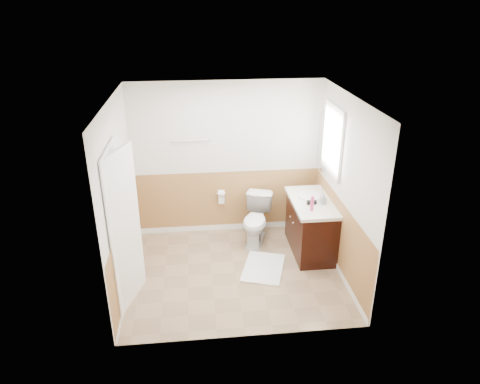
{
  "coord_description": "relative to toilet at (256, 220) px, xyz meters",
  "views": [
    {
      "loc": [
        -0.5,
        -5.26,
        3.64
      ],
      "look_at": [
        0.1,
        0.25,
        1.15
      ],
      "focal_mm": 32.87,
      "sensor_mm": 36.0,
      "label": 1
    }
  ],
  "objects": [
    {
      "name": "soap_dispenser",
      "position": [
        0.91,
        -0.48,
        0.56
      ],
      "size": [
        0.08,
        0.09,
        0.17
      ],
      "primitive_type": "imported",
      "rotation": [
        0.0,
        0.0,
        0.1
      ],
      "color": "#929BA4",
      "rests_on": "countertop"
    },
    {
      "name": "toilet",
      "position": [
        0.0,
        0.0,
        0.0
      ],
      "size": [
        0.63,
        0.84,
        0.76
      ],
      "primitive_type": "imported",
      "rotation": [
        0.0,
        0.0,
        -0.31
      ],
      "color": "white",
      "rests_on": "floor"
    },
    {
      "name": "wall_right",
      "position": [
        1.08,
        -0.85,
        0.87
      ],
      "size": [
        0.0,
        3.0,
        3.0
      ],
      "primitive_type": "plane",
      "rotation": [
        1.57,
        0.0,
        -1.57
      ],
      "color": "silver",
      "rests_on": "floor"
    },
    {
      "name": "wainscot_left",
      "position": [
        -1.91,
        -0.85,
        0.12
      ],
      "size": [
        0.0,
        2.6,
        2.6
      ],
      "primitive_type": "plane",
      "rotation": [
        1.57,
        0.0,
        1.57
      ],
      "color": "#A27541",
      "rests_on": "floor"
    },
    {
      "name": "door_frame",
      "position": [
        -1.9,
        -1.3,
        0.65
      ],
      "size": [
        0.02,
        0.92,
        2.1
      ],
      "primitive_type": "cube",
      "color": "white",
      "rests_on": "wall_left"
    },
    {
      "name": "mirror_panel",
      "position": [
        1.05,
        0.25,
        1.17
      ],
      "size": [
        0.02,
        0.35,
        0.9
      ],
      "primitive_type": "cube",
      "color": "silver",
      "rests_on": "wall_right"
    },
    {
      "name": "tp_sheet",
      "position": [
        -0.52,
        0.38,
        0.21
      ],
      "size": [
        0.1,
        0.01,
        0.16
      ],
      "primitive_type": "cube",
      "color": "white",
      "rests_on": "tp_roll"
    },
    {
      "name": "wainscot_right",
      "position": [
        1.07,
        -0.85,
        0.12
      ],
      "size": [
        0.0,
        2.6,
        2.6
      ],
      "primitive_type": "plane",
      "rotation": [
        1.57,
        0.0,
        -1.57
      ],
      "color": "#A27541",
      "rests_on": "floor"
    },
    {
      "name": "window_glass",
      "position": [
        1.06,
        -0.26,
        1.37
      ],
      "size": [
        0.01,
        0.7,
        0.9
      ],
      "primitive_type": "cube",
      "color": "white",
      "rests_on": "wall_right"
    },
    {
      "name": "towel_bar",
      "position": [
        -0.97,
        0.4,
        1.22
      ],
      "size": [
        0.62,
        0.02,
        0.02
      ],
      "primitive_type": "cylinder",
      "rotation": [
        0.0,
        1.57,
        0.0
      ],
      "color": "silver",
      "rests_on": "wall_back"
    },
    {
      "name": "wall_front",
      "position": [
        -0.42,
        -2.15,
        0.87
      ],
      "size": [
        3.0,
        0.0,
        3.0
      ],
      "primitive_type": "plane",
      "rotation": [
        -1.57,
        0.0,
        0.0
      ],
      "color": "silver",
      "rests_on": "floor"
    },
    {
      "name": "window_frame",
      "position": [
        1.05,
        -0.26,
        1.37
      ],
      "size": [
        0.04,
        0.8,
        1.0
      ],
      "primitive_type": "cube",
      "color": "white",
      "rests_on": "wall_right"
    },
    {
      "name": "faucet",
      "position": [
        0.97,
        -0.22,
        0.54
      ],
      "size": [
        0.02,
        0.02,
        0.14
      ],
      "primitive_type": "cylinder",
      "color": "silver",
      "rests_on": "countertop"
    },
    {
      "name": "vanity_knob_right",
      "position": [
        0.49,
        -0.27,
        0.17
      ],
      "size": [
        0.03,
        0.03,
        0.03
      ],
      "primitive_type": "sphere",
      "color": "silver",
      "rests_on": "vanity_cabinet"
    },
    {
      "name": "door_knob",
      "position": [
        -1.76,
        -0.97,
        0.57
      ],
      "size": [
        0.06,
        0.06,
        0.06
      ],
      "primitive_type": "sphere",
      "color": "silver",
      "rests_on": "door"
    },
    {
      "name": "sink_basin",
      "position": [
        0.79,
        -0.22,
        0.48
      ],
      "size": [
        0.36,
        0.36,
        0.02
      ],
      "primitive_type": "cylinder",
      "color": "white",
      "rests_on": "countertop"
    },
    {
      "name": "floor",
      "position": [
        -0.42,
        -0.85,
        -0.38
      ],
      "size": [
        3.0,
        3.0,
        0.0
      ],
      "primitive_type": "plane",
      "color": "#8C7051",
      "rests_on": "ground"
    },
    {
      "name": "ceiling",
      "position": [
        -0.42,
        -0.85,
        2.12
      ],
      "size": [
        3.0,
        3.0,
        0.0
      ],
      "primitive_type": "plane",
      "rotation": [
        3.14,
        0.0,
        0.0
      ],
      "color": "white",
      "rests_on": "floor"
    },
    {
      "name": "hair_dryer_body",
      "position": [
        0.74,
        -0.48,
        0.51
      ],
      "size": [
        0.14,
        0.07,
        0.07
      ],
      "primitive_type": "cylinder",
      "rotation": [
        0.0,
        1.57,
        0.0
      ],
      "color": "black",
      "rests_on": "countertop"
    },
    {
      "name": "bath_mat",
      "position": [
        0.0,
        -0.79,
        -0.37
      ],
      "size": [
        0.77,
        0.93,
        0.02
      ],
      "primitive_type": "cube",
      "rotation": [
        0.0,
        0.0,
        -0.31
      ],
      "color": "white",
      "rests_on": "floor"
    },
    {
      "name": "tp_holder_bar",
      "position": [
        -0.52,
        0.38,
        0.32
      ],
      "size": [
        0.14,
        0.02,
        0.02
      ],
      "primitive_type": "cylinder",
      "rotation": [
        0.0,
        1.57,
        0.0
      ],
      "color": "silver",
      "rests_on": "wall_back"
    },
    {
      "name": "hair_dryer_handle",
      "position": [
        0.71,
        -0.45,
        0.48
      ],
      "size": [
        0.03,
        0.03,
        0.07
      ],
      "primitive_type": "cylinder",
      "color": "black",
      "rests_on": "countertop"
    },
    {
      "name": "wall_back",
      "position": [
        -0.42,
        0.45,
        0.87
      ],
      "size": [
        3.0,
        0.0,
        3.0
      ],
      "primitive_type": "plane",
      "rotation": [
        1.57,
        0.0,
        0.0
      ],
      "color": "silver",
      "rests_on": "floor"
    },
    {
      "name": "lotion_bottle",
      "position": [
        0.69,
        -0.68,
        0.58
      ],
      "size": [
        0.05,
        0.05,
        0.22
      ],
      "primitive_type": "cylinder",
      "color": "#DD3980",
      "rests_on": "countertop"
    },
    {
      "name": "door",
      "position": [
        -1.82,
        -1.3,
        0.64
      ],
      "size": [
        0.29,
        0.78,
        2.04
      ],
      "primitive_type": "cube",
      "rotation": [
        0.0,
        0.0,
        -0.31
      ],
      "color": "white",
      "rests_on": "wall_left"
    },
    {
      "name": "vanity_knob_left",
      "position": [
        0.49,
        -0.47,
        0.17
      ],
      "size": [
        0.03,
        0.03,
        0.03
      ],
      "primitive_type": "sphere",
      "color": "#BBBAC1",
      "rests_on": "vanity_cabinet"
    },
    {
      "name": "wall_left",
      "position": [
        -1.92,
        -0.85,
        0.87
      ],
      "size": [
        0.0,
        3.0,
        3.0
      ],
      "primitive_type": "plane",
      "rotation": [
        1.57,
        0.0,
        1.57
      ],
      "color": "silver",
      "rests_on": "floor"
    },
    {
      "name": "tp_roll",
      "position": [
        -0.52,
        0.38,
        0.32
      ],
      "size": [
        0.1,
        0.11,
        0.11
      ],
      "primitive_type": "cylinder",
      "rotation": [
        0.0,
        1.57,
        0.0
      ],
      "color": "white",
      "rests_on": "tp_holder_bar"
    },
    {
      "name": "wainscot_back",
      "position": [
        -0.42,
        0.44,
        0.12
      ],
      "size": [
        3.0,
        0.0,
        3.0
      ],
      "primitive_type": "plane",
      "rotation": [
        1.57,
        0.0,
        0.0
      ],
      "color": "#A27541",
      "rests_on": "floor"
    },
    {
      "name": "countertop",
      "position": [
        0.78,
        -0.37,
        0.45
      ],
      "size": [
        0.6,
        1.15,
        0.05
      ],
      "primitive_type": "cube",
      "color": "white",
      "rests_on": "vanity_cabinet"
    },
    {
      "name": "vanity_cabinet",
      "position": [
        0.79,
        -0.37,
        0.02
      ],
      "size": [
        0.55,
        1.1,
        0.8
      ],
      "primitive_type": "cube",
      "color": "black",
      "rests_on": "floor"
    },
    {
      "name": "wainscot_front",
      "position": [
        -0.42,
        -2.13,
        0.12
      ],
      "size": [
        3.0,
        0.0,
        3.0
      ],
      "primitive_type": "plane",
      "rotation": [
        -1.57,
        0.0,
        0.0
      ],
      "color": "#A27541",
      "rests_on": "floor"
    }
  ]
}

